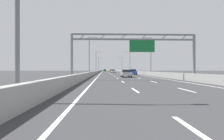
# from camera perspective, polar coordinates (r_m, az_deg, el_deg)

# --- Properties ---
(ground_plane) EXTENTS (260.00, 260.00, 0.00)m
(ground_plane) POSITION_cam_1_polar(r_m,az_deg,el_deg) (100.89, -0.04, -0.65)
(ground_plane) COLOR #38383A
(lane_dash_left_0) EXTENTS (0.16, 3.00, 0.01)m
(lane_dash_left_0) POSITION_cam_1_polar(r_m,az_deg,el_deg) (5.02, 24.19, -16.68)
(lane_dash_left_0) COLOR white
(lane_dash_left_0) RESTS_ON ground_plane
(lane_dash_left_1) EXTENTS (0.16, 3.00, 0.01)m
(lane_dash_left_1) POSITION_cam_1_polar(r_m,az_deg,el_deg) (13.55, 6.87, -5.98)
(lane_dash_left_1) COLOR white
(lane_dash_left_1) RESTS_ON ground_plane
(lane_dash_left_2) EXTENTS (0.16, 3.00, 0.01)m
(lane_dash_left_2) POSITION_cam_1_polar(r_m,az_deg,el_deg) (22.45, 3.21, -3.53)
(lane_dash_left_2) COLOR white
(lane_dash_left_2) RESTS_ON ground_plane
(lane_dash_left_3) EXTENTS (0.16, 3.00, 0.01)m
(lane_dash_left_3) POSITION_cam_1_polar(r_m,az_deg,el_deg) (31.41, 1.64, -2.47)
(lane_dash_left_3) COLOR white
(lane_dash_left_3) RESTS_ON ground_plane
(lane_dash_left_4) EXTENTS (0.16, 3.00, 0.01)m
(lane_dash_left_4) POSITION_cam_1_polar(r_m,az_deg,el_deg) (40.38, 0.76, -1.88)
(lane_dash_left_4) COLOR white
(lane_dash_left_4) RESTS_ON ground_plane
(lane_dash_left_5) EXTENTS (0.16, 3.00, 0.01)m
(lane_dash_left_5) POSITION_cam_1_polar(r_m,az_deg,el_deg) (49.37, 0.21, -1.51)
(lane_dash_left_5) COLOR white
(lane_dash_left_5) RESTS_ON ground_plane
(lane_dash_left_6) EXTENTS (0.16, 3.00, 0.01)m
(lane_dash_left_6) POSITION_cam_1_polar(r_m,az_deg,el_deg) (58.36, -0.18, -1.25)
(lane_dash_left_6) COLOR white
(lane_dash_left_6) RESTS_ON ground_plane
(lane_dash_left_7) EXTENTS (0.16, 3.00, 0.01)m
(lane_dash_left_7) POSITION_cam_1_polar(r_m,az_deg,el_deg) (67.35, -0.46, -1.06)
(lane_dash_left_7) COLOR white
(lane_dash_left_7) RESTS_ON ground_plane
(lane_dash_left_8) EXTENTS (0.16, 3.00, 0.01)m
(lane_dash_left_8) POSITION_cam_1_polar(r_m,az_deg,el_deg) (76.34, -0.67, -0.91)
(lane_dash_left_8) COLOR white
(lane_dash_left_8) RESTS_ON ground_plane
(lane_dash_left_9) EXTENTS (0.16, 3.00, 0.01)m
(lane_dash_left_9) POSITION_cam_1_polar(r_m,az_deg,el_deg) (85.34, -0.84, -0.79)
(lane_dash_left_9) COLOR white
(lane_dash_left_9) RESTS_ON ground_plane
(lane_dash_left_10) EXTENTS (0.16, 3.00, 0.01)m
(lane_dash_left_10) POSITION_cam_1_polar(r_m,az_deg,el_deg) (94.34, -0.98, -0.70)
(lane_dash_left_10) COLOR white
(lane_dash_left_10) RESTS_ON ground_plane
(lane_dash_left_11) EXTENTS (0.16, 3.00, 0.01)m
(lane_dash_left_11) POSITION_cam_1_polar(r_m,az_deg,el_deg) (103.33, -1.09, -0.62)
(lane_dash_left_11) COLOR white
(lane_dash_left_11) RESTS_ON ground_plane
(lane_dash_left_12) EXTENTS (0.16, 3.00, 0.01)m
(lane_dash_left_12) POSITION_cam_1_polar(r_m,az_deg,el_deg) (112.33, -1.19, -0.56)
(lane_dash_left_12) COLOR white
(lane_dash_left_12) RESTS_ON ground_plane
(lane_dash_left_13) EXTENTS (0.16, 3.00, 0.01)m
(lane_dash_left_13) POSITION_cam_1_polar(r_m,az_deg,el_deg) (121.33, -1.27, -0.50)
(lane_dash_left_13) COLOR white
(lane_dash_left_13) RESTS_ON ground_plane
(lane_dash_left_14) EXTENTS (0.16, 3.00, 0.01)m
(lane_dash_left_14) POSITION_cam_1_polar(r_m,az_deg,el_deg) (130.33, -1.34, -0.46)
(lane_dash_left_14) COLOR white
(lane_dash_left_14) RESTS_ON ground_plane
(lane_dash_left_15) EXTENTS (0.16, 3.00, 0.01)m
(lane_dash_left_15) POSITION_cam_1_polar(r_m,az_deg,el_deg) (139.32, -1.40, -0.42)
(lane_dash_left_15) COLOR white
(lane_dash_left_15) RESTS_ON ground_plane
(lane_dash_left_16) EXTENTS (0.16, 3.00, 0.01)m
(lane_dash_left_16) POSITION_cam_1_polar(r_m,az_deg,el_deg) (148.32, -1.45, -0.38)
(lane_dash_left_16) COLOR white
(lane_dash_left_16) RESTS_ON ground_plane
(lane_dash_left_17) EXTENTS (0.16, 3.00, 0.01)m
(lane_dash_left_17) POSITION_cam_1_polar(r_m,az_deg,el_deg) (157.32, -1.50, -0.35)
(lane_dash_left_17) COLOR white
(lane_dash_left_17) RESTS_ON ground_plane
(lane_dash_right_1) EXTENTS (0.16, 3.00, 0.01)m
(lane_dash_right_1) POSITION_cam_1_polar(r_m,az_deg,el_deg) (14.56, 21.07, -5.56)
(lane_dash_right_1) COLOR white
(lane_dash_right_1) RESTS_ON ground_plane
(lane_dash_right_2) EXTENTS (0.16, 3.00, 0.01)m
(lane_dash_right_2) POSITION_cam_1_polar(r_m,az_deg,el_deg) (23.07, 12.16, -3.44)
(lane_dash_right_2) COLOR white
(lane_dash_right_2) RESTS_ON ground_plane
(lane_dash_right_3) EXTENTS (0.16, 3.00, 0.01)m
(lane_dash_right_3) POSITION_cam_1_polar(r_m,az_deg,el_deg) (31.86, 8.12, -2.44)
(lane_dash_right_3) COLOR white
(lane_dash_right_3) RESTS_ON ground_plane
(lane_dash_right_4) EXTENTS (0.16, 3.00, 0.01)m
(lane_dash_right_4) POSITION_cam_1_polar(r_m,az_deg,el_deg) (40.73, 5.83, -1.86)
(lane_dash_right_4) COLOR white
(lane_dash_right_4) RESTS_ON ground_plane
(lane_dash_right_5) EXTENTS (0.16, 3.00, 0.01)m
(lane_dash_right_5) POSITION_cam_1_polar(r_m,az_deg,el_deg) (49.65, 4.36, -1.50)
(lane_dash_right_5) COLOR white
(lane_dash_right_5) RESTS_ON ground_plane
(lane_dash_right_6) EXTENTS (0.16, 3.00, 0.01)m
(lane_dash_right_6) POSITION_cam_1_polar(r_m,az_deg,el_deg) (58.60, 3.35, -1.24)
(lane_dash_right_6) COLOR white
(lane_dash_right_6) RESTS_ON ground_plane
(lane_dash_right_7) EXTENTS (0.16, 3.00, 0.01)m
(lane_dash_right_7) POSITION_cam_1_polar(r_m,az_deg,el_deg) (67.56, 2.60, -1.05)
(lane_dash_right_7) COLOR white
(lane_dash_right_7) RESTS_ON ground_plane
(lane_dash_right_8) EXTENTS (0.16, 3.00, 0.01)m
(lane_dash_right_8) POSITION_cam_1_polar(r_m,az_deg,el_deg) (76.53, 2.02, -0.91)
(lane_dash_right_8) COLOR white
(lane_dash_right_8) RESTS_ON ground_plane
(lane_dash_right_9) EXTENTS (0.16, 3.00, 0.01)m
(lane_dash_right_9) POSITION_cam_1_polar(r_m,az_deg,el_deg) (85.50, 1.57, -0.79)
(lane_dash_right_9) COLOR white
(lane_dash_right_9) RESTS_ON ground_plane
(lane_dash_right_10) EXTENTS (0.16, 3.00, 0.01)m
(lane_dash_right_10) POSITION_cam_1_polar(r_m,az_deg,el_deg) (94.49, 1.20, -0.70)
(lane_dash_right_10) COLOR white
(lane_dash_right_10) RESTS_ON ground_plane
(lane_dash_right_11) EXTENTS (0.16, 3.00, 0.01)m
(lane_dash_right_11) POSITION_cam_1_polar(r_m,az_deg,el_deg) (103.47, 0.90, -0.62)
(lane_dash_right_11) COLOR white
(lane_dash_right_11) RESTS_ON ground_plane
(lane_dash_right_12) EXTENTS (0.16, 3.00, 0.01)m
(lane_dash_right_12) POSITION_cam_1_polar(r_m,az_deg,el_deg) (112.46, 0.65, -0.56)
(lane_dash_right_12) COLOR white
(lane_dash_right_12) RESTS_ON ground_plane
(lane_dash_right_13) EXTENTS (0.16, 3.00, 0.01)m
(lane_dash_right_13) POSITION_cam_1_polar(r_m,az_deg,el_deg) (121.44, 0.43, -0.50)
(lane_dash_right_13) COLOR white
(lane_dash_right_13) RESTS_ON ground_plane
(lane_dash_right_14) EXTENTS (0.16, 3.00, 0.01)m
(lane_dash_right_14) POSITION_cam_1_polar(r_m,az_deg,el_deg) (130.43, 0.24, -0.46)
(lane_dash_right_14) COLOR white
(lane_dash_right_14) RESTS_ON ground_plane
(lane_dash_right_15) EXTENTS (0.16, 3.00, 0.01)m
(lane_dash_right_15) POSITION_cam_1_polar(r_m,az_deg,el_deg) (139.43, 0.08, -0.42)
(lane_dash_right_15) COLOR white
(lane_dash_right_15) RESTS_ON ground_plane
(lane_dash_right_16) EXTENTS (0.16, 3.00, 0.01)m
(lane_dash_right_16) POSITION_cam_1_polar(r_m,az_deg,el_deg) (148.42, -0.06, -0.38)
(lane_dash_right_16) COLOR white
(lane_dash_right_16) RESTS_ON ground_plane
(lane_dash_right_17) EXTENTS (0.16, 3.00, 0.01)m
(lane_dash_right_17) POSITION_cam_1_polar(r_m,az_deg,el_deg) (157.41, -0.19, -0.35)
(lane_dash_right_17) COLOR white
(lane_dash_right_17) RESTS_ON ground_plane
(edge_line_left) EXTENTS (0.16, 176.00, 0.01)m
(edge_line_left) POSITION_cam_1_polar(r_m,az_deg,el_deg) (88.82, -3.12, -0.76)
(edge_line_left) COLOR white
(edge_line_left) RESTS_ON ground_plane
(edge_line_right) EXTENTS (0.16, 176.00, 0.01)m
(edge_line_right) POSITION_cam_1_polar(r_m,az_deg,el_deg) (89.29, 3.63, -0.75)
(edge_line_right) COLOR white
(edge_line_right) RESTS_ON ground_plane
(barrier_left) EXTENTS (0.45, 220.00, 0.95)m
(barrier_left) POSITION_cam_1_polar(r_m,az_deg,el_deg) (110.84, -3.81, -0.33)
(barrier_left) COLOR #9E9E99
(barrier_left) RESTS_ON ground_plane
(barrier_right) EXTENTS (0.45, 220.00, 0.95)m
(barrier_right) POSITION_cam_1_polar(r_m,az_deg,el_deg) (111.33, 3.31, -0.32)
(barrier_right) COLOR #9E9E99
(barrier_right) RESTS_ON ground_plane
(sign_gantry) EXTENTS (16.91, 0.36, 6.36)m
(sign_gantry) POSITION_cam_1_polar(r_m,az_deg,el_deg) (26.22, 6.77, 7.64)
(sign_gantry) COLOR gray
(sign_gantry) RESTS_ON ground_plane
(streetlamp_left_mid) EXTENTS (2.58, 0.28, 9.50)m
(streetlamp_left_mid) POSITION_cam_1_polar(r_m,az_deg,el_deg) (47.94, -6.51, 4.89)
(streetlamp_left_mid) COLOR slate
(streetlamp_left_mid) RESTS_ON ground_plane
(streetlamp_right_mid) EXTENTS (2.58, 0.28, 9.50)m
(streetlamp_right_mid) POSITION_cam_1_polar(r_m,az_deg,el_deg) (49.16, 11.19, 4.77)
(streetlamp_right_mid) COLOR slate
(streetlamp_right_mid) RESTS_ON ground_plane
(streetlamp_left_far) EXTENTS (2.58, 0.28, 9.50)m
(streetlamp_left_far) POSITION_cam_1_polar(r_m,az_deg,el_deg) (87.02, -4.60, 2.77)
(streetlamp_left_far) COLOR slate
(streetlamp_left_far) RESTS_ON ground_plane
(streetlamp_right_far) EXTENTS (2.58, 0.28, 9.50)m
(streetlamp_right_far) POSITION_cam_1_polar(r_m,az_deg,el_deg) (87.69, 5.20, 2.75)
(streetlamp_right_far) COLOR slate
(streetlamp_right_far) RESTS_ON ground_plane
(streetlamp_left_distant) EXTENTS (2.58, 0.28, 9.50)m
(streetlamp_left_distant) POSITION_cam_1_polar(r_m,az_deg,el_deg) (126.17, -3.88, 1.97)
(streetlamp_left_distant) COLOR slate
(streetlamp_left_distant) RESTS_ON ground_plane
(streetlamp_right_distant) EXTENTS (2.58, 0.28, 9.50)m
(streetlamp_right_distant) POSITION_cam_1_polar(r_m,az_deg,el_deg) (126.64, 2.89, 1.96)
(streetlamp_right_distant) COLOR slate
(streetlamp_right_distant) RESTS_ON ground_plane
(silver_car) EXTENTS (1.76, 4.54, 1.41)m
(silver_car) POSITION_cam_1_polar(r_m,az_deg,el_deg) (36.18, 4.21, -0.97)
(silver_car) COLOR #A8ADB2
(silver_car) RESTS_ON ground_plane
(yellow_car) EXTENTS (1.90, 4.29, 1.46)m
(yellow_car) POSITION_cam_1_polar(r_m,az_deg,el_deg) (97.41, -0.08, -0.23)
(yellow_car) COLOR yellow
(yellow_car) RESTS_ON ground_plane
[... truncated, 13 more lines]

